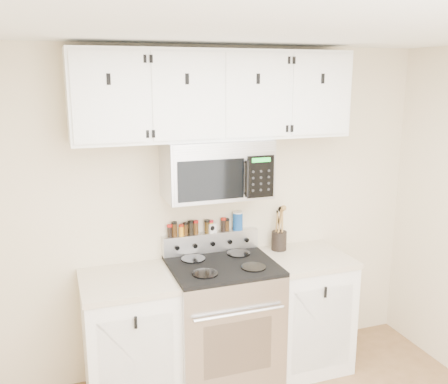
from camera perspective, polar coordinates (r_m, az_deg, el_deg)
name	(u,v)px	position (r m, az deg, el deg)	size (l,w,h in m)	color
back_wall	(209,213)	(3.85, -1.72, -2.38)	(3.50, 0.01, 2.50)	beige
ceiling	(341,21)	(2.13, 13.24, 18.54)	(3.50, 3.50, 0.01)	white
range	(223,322)	(3.86, -0.16, -14.59)	(0.76, 0.65, 1.10)	#B7B7BA
base_cabinet_left	(130,339)	(3.75, -10.71, -16.17)	(0.64, 0.62, 0.92)	white
base_cabinet_right	(303,309)	(4.14, 9.04, -13.11)	(0.64, 0.62, 0.92)	white
microwave	(217,169)	(3.59, -0.83, 2.69)	(0.76, 0.44, 0.42)	#9E9EA3
upper_cabinets	(215,95)	(3.56, -1.00, 11.03)	(2.00, 0.35, 0.62)	white
utensil_crock	(279,239)	(4.02, 6.31, -5.37)	(0.12, 0.12, 0.35)	black
kitchen_timer	(211,228)	(3.86, -1.47, -4.12)	(0.06, 0.05, 0.07)	silver
salt_canister	(238,221)	(3.92, 1.58, -3.30)	(0.08, 0.08, 0.15)	#164999
spice_jar_0	(170,231)	(3.77, -6.22, -4.42)	(0.04, 0.04, 0.09)	black
spice_jar_1	(174,229)	(3.78, -5.69, -4.23)	(0.04, 0.04, 0.11)	#38220D
spice_jar_2	(181,230)	(3.79, -4.90, -4.35)	(0.04, 0.04, 0.09)	orange
spice_jar_3	(186,229)	(3.80, -4.41, -4.21)	(0.04, 0.04, 0.10)	#3E250E
spice_jar_4	(191,228)	(3.81, -3.78, -4.08)	(0.04, 0.04, 0.11)	black
spice_jar_5	(196,227)	(3.82, -3.24, -4.05)	(0.04, 0.04, 0.11)	#432910
spice_jar_6	(207,226)	(3.84, -1.93, -3.94)	(0.04, 0.04, 0.10)	#38270D
spice_jar_7	(211,226)	(3.85, -1.48, -3.94)	(0.04, 0.04, 0.10)	gold
spice_jar_8	(224,224)	(3.88, -0.05, -3.73)	(0.04, 0.04, 0.11)	black
spice_jar_9	(227,225)	(3.89, 0.29, -3.75)	(0.05, 0.05, 0.10)	#3B240E
spice_jar_10	(235,224)	(3.92, 1.32, -3.72)	(0.04, 0.04, 0.09)	gold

